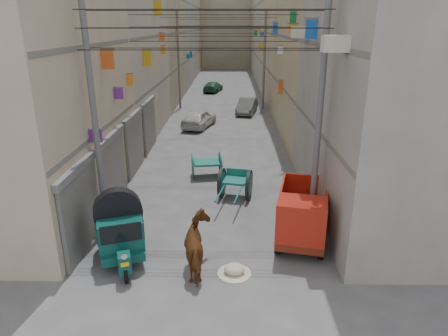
{
  "coord_description": "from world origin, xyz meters",
  "views": [
    {
      "loc": [
        0.77,
        -6.52,
        6.89
      ],
      "look_at": [
        0.56,
        6.5,
        2.21
      ],
      "focal_mm": 32.0,
      "sensor_mm": 36.0,
      "label": 1
    }
  ],
  "objects_px": {
    "second_cart": "(207,164)",
    "distant_car_white": "(199,118)",
    "horse": "(200,247)",
    "distant_car_grey": "(247,106)",
    "feed_sack": "(234,269)",
    "tonga_cart": "(235,183)",
    "auto_rickshaw": "(120,228)",
    "distant_car_green": "(213,87)",
    "mini_truck": "(302,219)"
  },
  "relations": [
    {
      "from": "tonga_cart",
      "to": "distant_car_green",
      "type": "bearing_deg",
      "value": 105.73
    },
    {
      "from": "horse",
      "to": "distant_car_green",
      "type": "distance_m",
      "value": 33.7
    },
    {
      "from": "tonga_cart",
      "to": "distant_car_green",
      "type": "relative_size",
      "value": 0.77
    },
    {
      "from": "mini_truck",
      "to": "distant_car_grey",
      "type": "xyz_separation_m",
      "value": [
        -0.99,
        20.76,
        -0.3
      ]
    },
    {
      "from": "auto_rickshaw",
      "to": "distant_car_white",
      "type": "height_order",
      "value": "auto_rickshaw"
    },
    {
      "from": "auto_rickshaw",
      "to": "tonga_cart",
      "type": "height_order",
      "value": "auto_rickshaw"
    },
    {
      "from": "distant_car_white",
      "to": "horse",
      "type": "bearing_deg",
      "value": 110.56
    },
    {
      "from": "mini_truck",
      "to": "horse",
      "type": "height_order",
      "value": "mini_truck"
    },
    {
      "from": "second_cart",
      "to": "feed_sack",
      "type": "height_order",
      "value": "second_cart"
    },
    {
      "from": "tonga_cart",
      "to": "horse",
      "type": "distance_m",
      "value": 5.48
    },
    {
      "from": "distant_car_white",
      "to": "distant_car_grey",
      "type": "bearing_deg",
      "value": -110.45
    },
    {
      "from": "second_cart",
      "to": "distant_car_white",
      "type": "distance_m",
      "value": 9.83
    },
    {
      "from": "mini_truck",
      "to": "distant_car_white",
      "type": "bearing_deg",
      "value": 118.03
    },
    {
      "from": "second_cart",
      "to": "horse",
      "type": "height_order",
      "value": "horse"
    },
    {
      "from": "distant_car_white",
      "to": "second_cart",
      "type": "bearing_deg",
      "value": 112.57
    },
    {
      "from": "second_cart",
      "to": "feed_sack",
      "type": "relative_size",
      "value": 2.49
    },
    {
      "from": "feed_sack",
      "to": "distant_car_grey",
      "type": "distance_m",
      "value": 22.53
    },
    {
      "from": "feed_sack",
      "to": "distant_car_white",
      "type": "height_order",
      "value": "distant_car_white"
    },
    {
      "from": "mini_truck",
      "to": "auto_rickshaw",
      "type": "bearing_deg",
      "value": -158.27
    },
    {
      "from": "auto_rickshaw",
      "to": "distant_car_white",
      "type": "distance_m",
      "value": 16.98
    },
    {
      "from": "horse",
      "to": "distant_car_grey",
      "type": "xyz_separation_m",
      "value": [
        2.23,
        22.38,
        -0.21
      ]
    },
    {
      "from": "horse",
      "to": "distant_car_grey",
      "type": "bearing_deg",
      "value": -106.43
    },
    {
      "from": "second_cart",
      "to": "distant_car_grey",
      "type": "relative_size",
      "value": 0.41
    },
    {
      "from": "tonga_cart",
      "to": "mini_truck",
      "type": "distance_m",
      "value": 4.32
    },
    {
      "from": "distant_car_green",
      "to": "tonga_cart",
      "type": "bearing_deg",
      "value": 106.36
    },
    {
      "from": "distant_car_green",
      "to": "second_cart",
      "type": "bearing_deg",
      "value": 103.81
    },
    {
      "from": "mini_truck",
      "to": "distant_car_grey",
      "type": "bearing_deg",
      "value": 104.84
    },
    {
      "from": "auto_rickshaw",
      "to": "feed_sack",
      "type": "height_order",
      "value": "auto_rickshaw"
    },
    {
      "from": "tonga_cart",
      "to": "distant_car_white",
      "type": "height_order",
      "value": "distant_car_white"
    },
    {
      "from": "mini_truck",
      "to": "feed_sack",
      "type": "distance_m",
      "value": 2.9
    },
    {
      "from": "distant_car_grey",
      "to": "auto_rickshaw",
      "type": "bearing_deg",
      "value": -90.76
    },
    {
      "from": "mini_truck",
      "to": "distant_car_white",
      "type": "distance_m",
      "value": 16.61
    },
    {
      "from": "distant_car_white",
      "to": "distant_car_green",
      "type": "bearing_deg",
      "value": -74.85
    },
    {
      "from": "distant_car_grey",
      "to": "mini_truck",
      "type": "bearing_deg",
      "value": -75.8
    },
    {
      "from": "auto_rickshaw",
      "to": "horse",
      "type": "relative_size",
      "value": 1.34
    },
    {
      "from": "mini_truck",
      "to": "feed_sack",
      "type": "xyz_separation_m",
      "value": [
        -2.21,
        -1.73,
        -0.76
      ]
    },
    {
      "from": "distant_car_white",
      "to": "tonga_cart",
      "type": "bearing_deg",
      "value": 117.45
    },
    {
      "from": "distant_car_grey",
      "to": "tonga_cart",
      "type": "bearing_deg",
      "value": -82.35
    },
    {
      "from": "auto_rickshaw",
      "to": "feed_sack",
      "type": "bearing_deg",
      "value": -31.23
    },
    {
      "from": "auto_rickshaw",
      "to": "distant_car_green",
      "type": "relative_size",
      "value": 0.7
    },
    {
      "from": "mini_truck",
      "to": "second_cart",
      "type": "bearing_deg",
      "value": 131.3
    },
    {
      "from": "horse",
      "to": "distant_car_white",
      "type": "bearing_deg",
      "value": -96.39
    },
    {
      "from": "tonga_cart",
      "to": "feed_sack",
      "type": "relative_size",
      "value": 4.71
    },
    {
      "from": "mini_truck",
      "to": "distant_car_green",
      "type": "xyz_separation_m",
      "value": [
        -4.25,
        32.07,
        -0.37
      ]
    },
    {
      "from": "feed_sack",
      "to": "distant_car_grey",
      "type": "relative_size",
      "value": 0.17
    },
    {
      "from": "second_cart",
      "to": "distant_car_grey",
      "type": "distance_m",
      "value": 14.77
    },
    {
      "from": "distant_car_grey",
      "to": "feed_sack",
      "type": "bearing_deg",
      "value": -81.62
    },
    {
      "from": "tonga_cart",
      "to": "feed_sack",
      "type": "xyz_separation_m",
      "value": [
        -0.08,
        -5.48,
        -0.5
      ]
    },
    {
      "from": "auto_rickshaw",
      "to": "second_cart",
      "type": "height_order",
      "value": "auto_rickshaw"
    },
    {
      "from": "distant_car_white",
      "to": "distant_car_grey",
      "type": "height_order",
      "value": "distant_car_white"
    }
  ]
}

